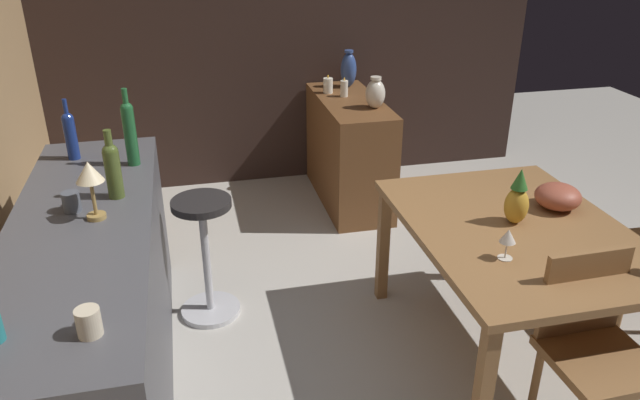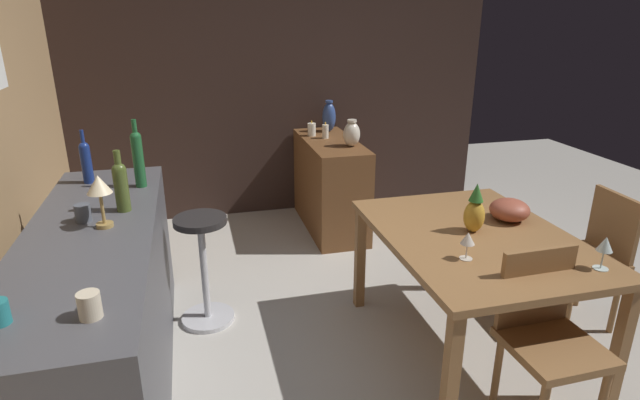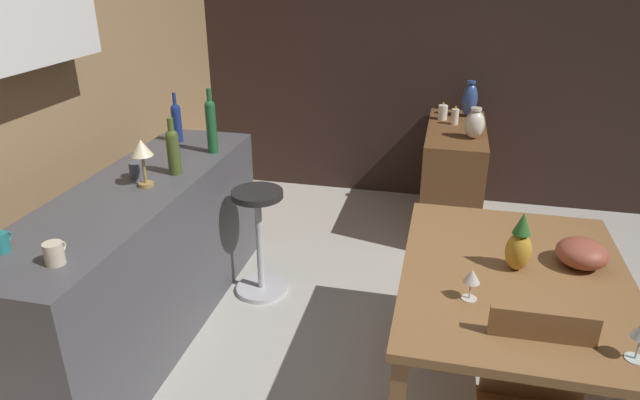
{
  "view_description": "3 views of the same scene",
  "coord_description": "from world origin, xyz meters",
  "px_view_note": "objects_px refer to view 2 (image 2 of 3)",
  "views": [
    {
      "loc": [
        -2.3,
        1.0,
        2.08
      ],
      "look_at": [
        0.11,
        0.44,
        0.91
      ],
      "focal_mm": 34.05,
      "sensor_mm": 36.0,
      "label": 1
    },
    {
      "loc": [
        -2.3,
        0.97,
        1.87
      ],
      "look_at": [
        0.28,
        0.31,
        0.9
      ],
      "focal_mm": 28.79,
      "sensor_mm": 36.0,
      "label": 2
    },
    {
      "loc": [
        -2.3,
        -0.11,
        2.03
      ],
      "look_at": [
        0.14,
        0.45,
        0.92
      ],
      "focal_mm": 31.16,
      "sensor_mm": 36.0,
      "label": 3
    }
  ],
  "objects_px": {
    "chair_near_window": "(546,334)",
    "wine_bottle_green": "(138,156)",
    "wine_bottle_olive": "(121,184)",
    "counter_lamp": "(99,189)",
    "fruit_bowl": "(509,210)",
    "pillar_candle_tall": "(325,131)",
    "pillar_candle_short": "(312,130)",
    "vase_ceramic_blue": "(329,117)",
    "chair_by_doorway": "(591,253)",
    "cup_slate": "(83,213)",
    "wine_glass_left": "(605,245)",
    "wine_glass_right": "(468,239)",
    "pineapple_centerpiece": "(474,211)",
    "cup_cream": "(90,305)",
    "sideboard_cabinet": "(330,185)",
    "vase_ceramic_ivory": "(352,134)",
    "bar_stool": "(204,267)",
    "wine_bottle_cobalt": "(86,160)",
    "dining_table": "(475,247)"
  },
  "relations": [
    {
      "from": "wine_glass_left",
      "to": "wine_bottle_cobalt",
      "type": "bearing_deg",
      "value": 59.0
    },
    {
      "from": "wine_glass_left",
      "to": "cup_slate",
      "type": "xyz_separation_m",
      "value": [
        0.81,
        2.36,
        0.08
      ]
    },
    {
      "from": "cup_slate",
      "to": "pillar_candle_tall",
      "type": "height_order",
      "value": "cup_slate"
    },
    {
      "from": "sideboard_cabinet",
      "to": "bar_stool",
      "type": "distance_m",
      "value": 1.74
    },
    {
      "from": "wine_bottle_green",
      "to": "counter_lamp",
      "type": "xyz_separation_m",
      "value": [
        -0.6,
        0.13,
        0.01
      ]
    },
    {
      "from": "wine_bottle_cobalt",
      "to": "pineapple_centerpiece",
      "type": "bearing_deg",
      "value": -113.68
    },
    {
      "from": "chair_near_window",
      "to": "cup_cream",
      "type": "distance_m",
      "value": 1.94
    },
    {
      "from": "sideboard_cabinet",
      "to": "vase_ceramic_ivory",
      "type": "height_order",
      "value": "vase_ceramic_ivory"
    },
    {
      "from": "chair_near_window",
      "to": "pineapple_centerpiece",
      "type": "xyz_separation_m",
      "value": [
        0.63,
        0.05,
        0.38
      ]
    },
    {
      "from": "chair_near_window",
      "to": "pillar_candle_tall",
      "type": "relative_size",
      "value": 5.85
    },
    {
      "from": "dining_table",
      "to": "wine_glass_right",
      "type": "height_order",
      "value": "wine_glass_right"
    },
    {
      "from": "wine_bottle_olive",
      "to": "counter_lamp",
      "type": "height_order",
      "value": "wine_bottle_olive"
    },
    {
      "from": "pillar_candle_short",
      "to": "wine_bottle_olive",
      "type": "bearing_deg",
      "value": 141.25
    },
    {
      "from": "pillar_candle_short",
      "to": "wine_bottle_green",
      "type": "bearing_deg",
      "value": 135.34
    },
    {
      "from": "cup_slate",
      "to": "counter_lamp",
      "type": "relative_size",
      "value": 0.43
    },
    {
      "from": "chair_near_window",
      "to": "pillar_candle_tall",
      "type": "xyz_separation_m",
      "value": [
        2.65,
        0.35,
        0.4
      ]
    },
    {
      "from": "sideboard_cabinet",
      "to": "fruit_bowl",
      "type": "xyz_separation_m",
      "value": [
        -1.84,
        -0.56,
        0.39
      ]
    },
    {
      "from": "cup_slate",
      "to": "sideboard_cabinet",
      "type": "bearing_deg",
      "value": -45.89
    },
    {
      "from": "wine_glass_right",
      "to": "wine_bottle_cobalt",
      "type": "distance_m",
      "value": 2.24
    },
    {
      "from": "wine_bottle_olive",
      "to": "sideboard_cabinet",
      "type": "bearing_deg",
      "value": -44.65
    },
    {
      "from": "chair_by_doorway",
      "to": "vase_ceramic_ivory",
      "type": "relative_size",
      "value": 3.8
    },
    {
      "from": "chair_by_doorway",
      "to": "wine_bottle_green",
      "type": "bearing_deg",
      "value": 75.02
    },
    {
      "from": "wine_glass_left",
      "to": "pillar_candle_tall",
      "type": "distance_m",
      "value": 2.65
    },
    {
      "from": "sideboard_cabinet",
      "to": "bar_stool",
      "type": "height_order",
      "value": "sideboard_cabinet"
    },
    {
      "from": "fruit_bowl",
      "to": "counter_lamp",
      "type": "distance_m",
      "value": 2.2
    },
    {
      "from": "sideboard_cabinet",
      "to": "vase_ceramic_blue",
      "type": "bearing_deg",
      "value": -13.16
    },
    {
      "from": "bar_stool",
      "to": "counter_lamp",
      "type": "relative_size",
      "value": 2.74
    },
    {
      "from": "fruit_bowl",
      "to": "pillar_candle_tall",
      "type": "relative_size",
      "value": 1.54
    },
    {
      "from": "wine_bottle_cobalt",
      "to": "cup_cream",
      "type": "xyz_separation_m",
      "value": [
        -1.58,
        -0.24,
        -0.09
      ]
    },
    {
      "from": "wine_bottle_olive",
      "to": "pillar_candle_tall",
      "type": "xyz_separation_m",
      "value": [
        1.66,
        -1.53,
        -0.16
      ]
    },
    {
      "from": "chair_near_window",
      "to": "vase_ceramic_ivory",
      "type": "distance_m",
      "value": 2.36
    },
    {
      "from": "sideboard_cabinet",
      "to": "pineapple_centerpiece",
      "type": "height_order",
      "value": "pineapple_centerpiece"
    },
    {
      "from": "chair_near_window",
      "to": "wine_bottle_green",
      "type": "xyz_separation_m",
      "value": [
        1.38,
        1.81,
        0.6
      ]
    },
    {
      "from": "pineapple_centerpiece",
      "to": "pillar_candle_tall",
      "type": "relative_size",
      "value": 1.88
    },
    {
      "from": "wine_glass_left",
      "to": "wine_glass_right",
      "type": "relative_size",
      "value": 1.17
    },
    {
      "from": "bar_stool",
      "to": "wine_bottle_olive",
      "type": "distance_m",
      "value": 0.82
    },
    {
      "from": "wine_glass_right",
      "to": "dining_table",
      "type": "bearing_deg",
      "value": -39.3
    },
    {
      "from": "fruit_bowl",
      "to": "pillar_candle_tall",
      "type": "xyz_separation_m",
      "value": [
        1.93,
        0.58,
        0.08
      ]
    },
    {
      "from": "counter_lamp",
      "to": "vase_ceramic_ivory",
      "type": "height_order",
      "value": "counter_lamp"
    },
    {
      "from": "sideboard_cabinet",
      "to": "wine_glass_left",
      "type": "distance_m",
      "value": 2.6
    },
    {
      "from": "vase_ceramic_blue",
      "to": "bar_stool",
      "type": "bearing_deg",
      "value": 142.71
    },
    {
      "from": "wine_bottle_cobalt",
      "to": "counter_lamp",
      "type": "height_order",
      "value": "wine_bottle_cobalt"
    },
    {
      "from": "chair_by_doorway",
      "to": "counter_lamp",
      "type": "distance_m",
      "value": 2.84
    },
    {
      "from": "pineapple_centerpiece",
      "to": "pillar_candle_tall",
      "type": "bearing_deg",
      "value": 8.4
    },
    {
      "from": "fruit_bowl",
      "to": "pillar_candle_short",
      "type": "distance_m",
      "value": 2.17
    },
    {
      "from": "fruit_bowl",
      "to": "vase_ceramic_blue",
      "type": "relative_size",
      "value": 0.78
    },
    {
      "from": "chair_by_doorway",
      "to": "pineapple_centerpiece",
      "type": "xyz_separation_m",
      "value": [
        -0.05,
        0.88,
        0.38
      ]
    },
    {
      "from": "wine_bottle_olive",
      "to": "vase_ceramic_blue",
      "type": "height_order",
      "value": "wine_bottle_olive"
    },
    {
      "from": "chair_near_window",
      "to": "vase_ceramic_blue",
      "type": "bearing_deg",
      "value": 4.72
    },
    {
      "from": "cup_slate",
      "to": "pillar_candle_tall",
      "type": "relative_size",
      "value": 0.75
    }
  ]
}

